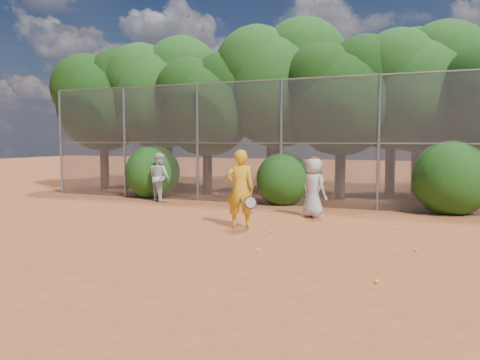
% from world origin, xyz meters
% --- Properties ---
extents(ground, '(80.00, 80.00, 0.00)m').
position_xyz_m(ground, '(0.00, 0.00, 0.00)').
color(ground, '#AB5126').
rests_on(ground, ground).
extents(fence_back, '(20.05, 0.09, 4.03)m').
position_xyz_m(fence_back, '(-0.12, 6.00, 2.05)').
color(fence_back, gray).
rests_on(fence_back, ground).
extents(tree_0, '(4.38, 3.81, 6.00)m').
position_xyz_m(tree_0, '(-9.44, 8.04, 3.93)').
color(tree_0, black).
rests_on(tree_0, ground).
extents(tree_1, '(4.64, 4.03, 6.35)m').
position_xyz_m(tree_1, '(-6.94, 8.54, 4.16)').
color(tree_1, black).
rests_on(tree_1, ground).
extents(tree_2, '(3.99, 3.47, 5.47)m').
position_xyz_m(tree_2, '(-4.45, 7.83, 3.58)').
color(tree_2, black).
rests_on(tree_2, ground).
extents(tree_3, '(4.89, 4.26, 6.70)m').
position_xyz_m(tree_3, '(-1.94, 8.84, 4.40)').
color(tree_3, black).
rests_on(tree_3, ground).
extents(tree_4, '(4.19, 3.64, 5.73)m').
position_xyz_m(tree_4, '(0.55, 8.24, 3.76)').
color(tree_4, black).
rests_on(tree_4, ground).
extents(tree_5, '(4.51, 3.92, 6.17)m').
position_xyz_m(tree_5, '(3.06, 9.04, 4.05)').
color(tree_5, black).
rests_on(tree_5, ground).
extents(tree_9, '(4.83, 4.20, 6.62)m').
position_xyz_m(tree_9, '(-7.94, 10.84, 4.34)').
color(tree_9, black).
rests_on(tree_9, ground).
extents(tree_10, '(5.15, 4.48, 7.06)m').
position_xyz_m(tree_10, '(-2.93, 11.05, 4.63)').
color(tree_10, black).
rests_on(tree_10, ground).
extents(tree_11, '(4.64, 4.03, 6.35)m').
position_xyz_m(tree_11, '(2.06, 10.64, 4.16)').
color(tree_11, black).
rests_on(tree_11, ground).
extents(bush_0, '(2.00, 2.00, 2.00)m').
position_xyz_m(bush_0, '(-6.00, 6.30, 1.00)').
color(bush_0, '#174611').
rests_on(bush_0, ground).
extents(bush_1, '(1.80, 1.80, 1.80)m').
position_xyz_m(bush_1, '(-1.00, 6.30, 0.90)').
color(bush_1, '#174611').
rests_on(bush_1, ground).
extents(bush_2, '(2.20, 2.20, 2.20)m').
position_xyz_m(bush_2, '(4.00, 6.30, 1.10)').
color(bush_2, '#174611').
rests_on(bush_2, ground).
extents(player_yellow, '(0.90, 0.67, 1.88)m').
position_xyz_m(player_yellow, '(-0.79, 1.98, 0.94)').
color(player_yellow, gold).
rests_on(player_yellow, ground).
extents(player_teen, '(0.95, 0.86, 1.65)m').
position_xyz_m(player_teen, '(0.52, 4.08, 0.82)').
color(player_teen, silver).
rests_on(player_teen, ground).
extents(player_white, '(1.00, 0.93, 1.66)m').
position_xyz_m(player_white, '(-5.15, 5.40, 0.83)').
color(player_white, silver).
rests_on(player_white, ground).
extents(ball_0, '(0.07, 0.07, 0.07)m').
position_xyz_m(ball_0, '(3.21, 0.95, 0.03)').
color(ball_0, '#D1E129').
rests_on(ball_0, ground).
extents(ball_1, '(0.07, 0.07, 0.07)m').
position_xyz_m(ball_1, '(2.75, 3.15, 0.03)').
color(ball_1, '#D1E129').
rests_on(ball_1, ground).
extents(ball_2, '(0.07, 0.07, 0.07)m').
position_xyz_m(ball_2, '(2.74, -1.36, 0.03)').
color(ball_2, '#D1E129').
rests_on(ball_2, ground).
extents(ball_4, '(0.07, 0.07, 0.07)m').
position_xyz_m(ball_4, '(0.12, 1.61, 0.03)').
color(ball_4, '#D1E129').
rests_on(ball_4, ground).
extents(ball_6, '(0.07, 0.07, 0.07)m').
position_xyz_m(ball_6, '(0.44, -0.18, 0.03)').
color(ball_6, '#D1E129').
rests_on(ball_6, ground).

